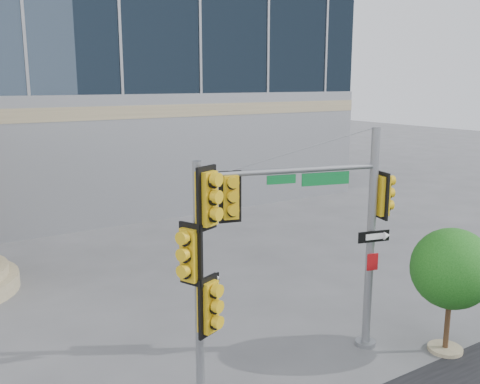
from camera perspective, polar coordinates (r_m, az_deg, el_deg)
ground at (r=13.23m, az=2.94°, el=-18.04°), size 120.00×120.00×0.00m
main_signal_pole at (r=12.79m, az=10.12°, el=-2.69°), size 4.20×1.42×5.52m
secondary_signal_pole at (r=10.73m, az=-4.16°, el=-7.87°), size 0.95×0.69×5.06m
street_tree at (r=14.02m, az=21.68°, el=-7.88°), size 2.01×1.96×3.13m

